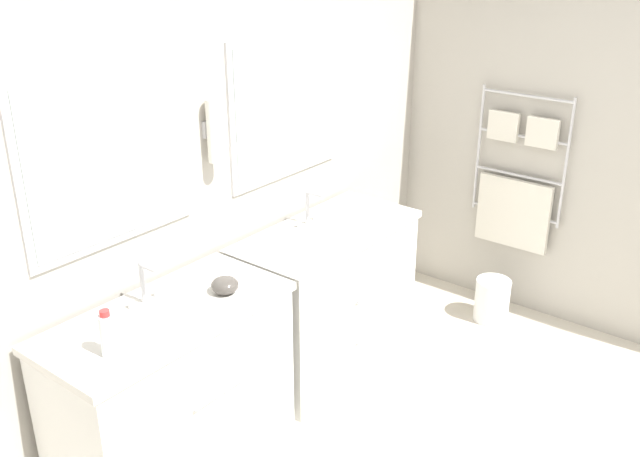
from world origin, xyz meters
TOP-DOWN VIEW (x-y plane):
  - wall_back at (-0.00, 2.07)m, footprint 5.25×0.15m
  - wall_right at (1.85, 0.92)m, footprint 0.13×4.06m
  - vanity_left at (-0.63, 1.71)m, footprint 1.12×0.59m
  - vanity_right at (0.51, 1.71)m, footprint 1.12×0.59m
  - faucet_left at (-0.63, 1.87)m, footprint 0.17×0.12m
  - faucet_right at (0.51, 1.87)m, footprint 0.17×0.12m
  - toiletry_bottle at (-0.99, 1.66)m, footprint 0.06×0.06m
  - amenity_bowl at (-0.35, 1.67)m, footprint 0.13×0.13m
  - waste_bin at (1.53, 1.19)m, footprint 0.22×0.22m

SIDE VIEW (x-z plane):
  - waste_bin at x=1.53m, z-range 0.01..0.29m
  - vanity_left at x=-0.63m, z-range 0.01..0.84m
  - vanity_right at x=0.51m, z-range 0.01..0.84m
  - amenity_bowl at x=-0.35m, z-range 0.84..0.91m
  - toiletry_bottle at x=-0.99m, z-range 0.83..1.03m
  - faucet_left at x=-0.63m, z-range 0.83..1.03m
  - faucet_right at x=0.51m, z-range 0.83..1.03m
  - wall_right at x=1.85m, z-range -0.01..2.59m
  - wall_back at x=0.00m, z-range 0.01..2.61m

